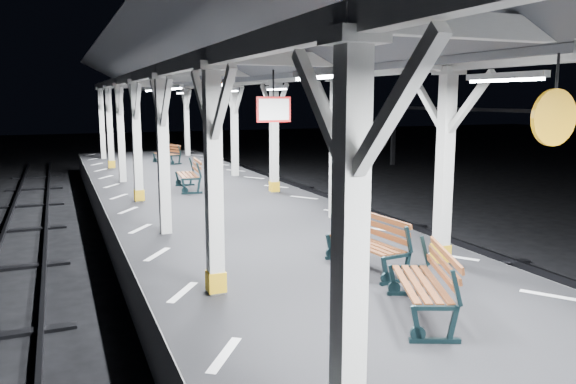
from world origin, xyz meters
TOP-DOWN VIEW (x-y plane):
  - platform at (0.00, 0.00)m, footprint 6.00×50.00m
  - hazard_stripes_left at (-2.45, 0.00)m, footprint 1.00×48.00m
  - hazard_stripes_right at (2.45, 0.00)m, footprint 1.00×48.00m
  - canopy at (0.00, -0.02)m, footprint 5.40×49.00m
  - bench_near at (0.30, 0.06)m, footprint 1.21×1.76m
  - bench_mid at (0.71, 2.16)m, footprint 0.77×1.69m
  - bench_far at (-0.21, 11.47)m, footprint 0.80×1.78m
  - bench_extra at (0.50, 19.05)m, footprint 1.05×1.59m

SIDE VIEW (x-z plane):
  - platform at x=0.00m, z-range 0.00..1.00m
  - hazard_stripes_left at x=-2.45m, z-range 1.00..1.01m
  - hazard_stripes_right at x=2.45m, z-range 1.00..1.01m
  - bench_extra at x=0.50m, z-range 1.03..1.84m
  - bench_mid at x=0.71m, z-range 1.03..1.92m
  - bench_near at x=0.30m, z-range 1.03..1.93m
  - bench_far at x=-0.21m, z-range 1.03..1.97m
  - canopy at x=0.00m, z-range 2.23..6.88m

